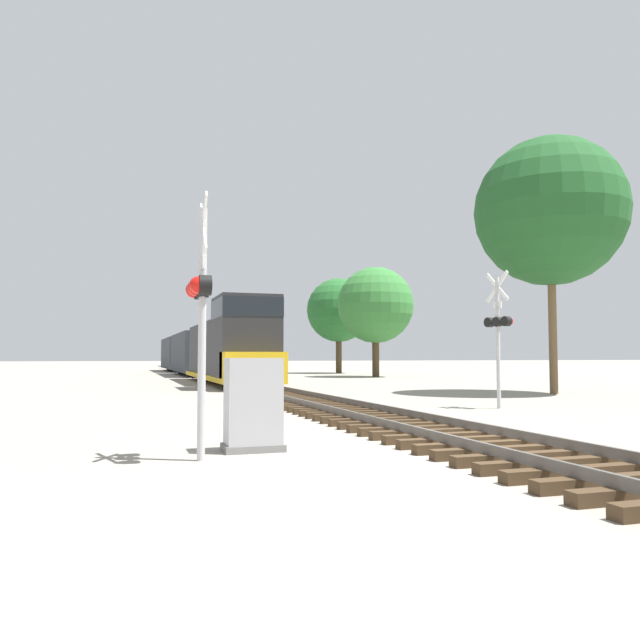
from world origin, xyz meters
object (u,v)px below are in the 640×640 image
object	(u,v)px
crossing_signal_far	(499,327)
tree_deep_background	(339,310)
crossing_signal_near	(200,299)
relay_cabinet	(253,405)
tree_far_right	(550,212)
tree_mid_background	(375,305)
freight_train	(198,352)

from	to	relation	value
crossing_signal_far	tree_deep_background	xyz separation A→B (m)	(8.34, 38.00, 3.36)
crossing_signal_near	relay_cabinet	bearing A→B (deg)	127.24
tree_far_right	tree_mid_background	bearing A→B (deg)	86.56
tree_mid_background	relay_cabinet	bearing A→B (deg)	-116.01
freight_train	relay_cabinet	size ratio (longest dim) A/B	30.01
crossing_signal_far	tree_mid_background	xyz separation A→B (m)	(7.57, 27.44, 2.99)
freight_train	crossing_signal_near	xyz separation A→B (m)	(-4.61, -39.30, 0.56)
freight_train	tree_mid_background	xyz separation A→B (m)	(12.68, -5.15, 3.58)
freight_train	tree_far_right	size ratio (longest dim) A/B	4.27
relay_cabinet	tree_far_right	world-z (taller)	tree_far_right
freight_train	tree_far_right	xyz separation A→B (m)	(11.36, -27.15, 5.77)
freight_train	crossing_signal_far	xyz separation A→B (m)	(5.11, -32.58, 0.59)
crossing_signal_near	freight_train	bearing A→B (deg)	174.65
relay_cabinet	tree_mid_background	world-z (taller)	tree_mid_background
crossing_signal_far	tree_far_right	xyz separation A→B (m)	(6.25, 5.44, 5.19)
relay_cabinet	tree_deep_background	distance (m)	47.50
crossing_signal_far	relay_cabinet	xyz separation A→B (m)	(-8.76, -6.02, -1.69)
crossing_signal_far	tree_deep_background	distance (m)	39.05
freight_train	crossing_signal_near	size ratio (longest dim) A/B	11.51
tree_far_right	freight_train	bearing A→B (deg)	112.70
relay_cabinet	tree_far_right	bearing A→B (deg)	37.36
crossing_signal_near	crossing_signal_far	size ratio (longest dim) A/B	0.97
relay_cabinet	tree_deep_background	size ratio (longest dim) A/B	0.17
freight_train	relay_cabinet	world-z (taller)	freight_train
crossing_signal_far	tree_far_right	world-z (taller)	tree_far_right
relay_cabinet	tree_mid_background	distance (m)	37.52
tree_deep_background	freight_train	bearing A→B (deg)	-158.06
crossing_signal_far	tree_mid_background	world-z (taller)	tree_mid_background
crossing_signal_far	freight_train	bearing A→B (deg)	-2.36
crossing_signal_near	crossing_signal_far	bearing A→B (deg)	125.99
freight_train	crossing_signal_far	world-z (taller)	freight_train
freight_train	relay_cabinet	xyz separation A→B (m)	(-3.65, -38.60, -1.11)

